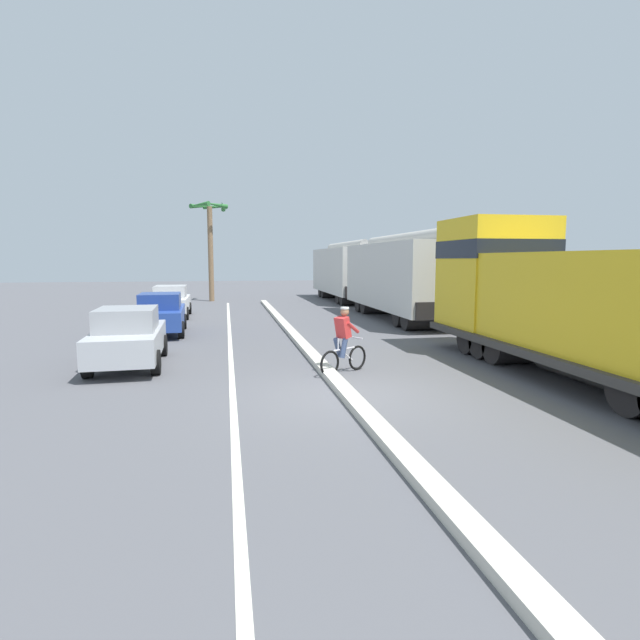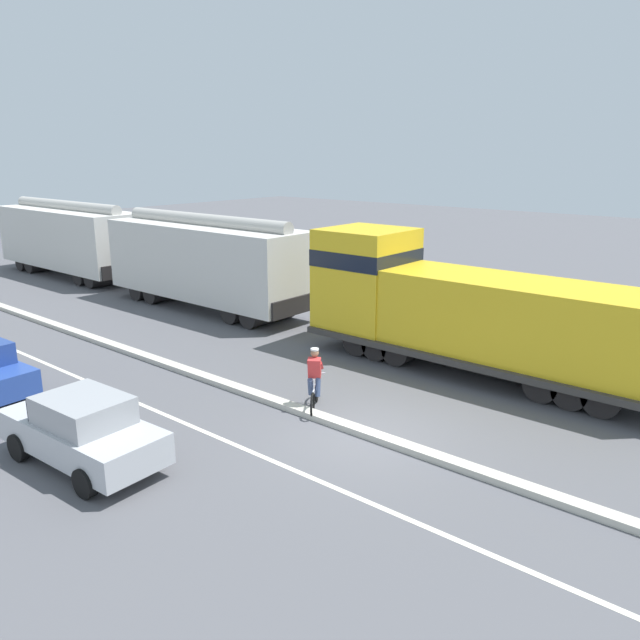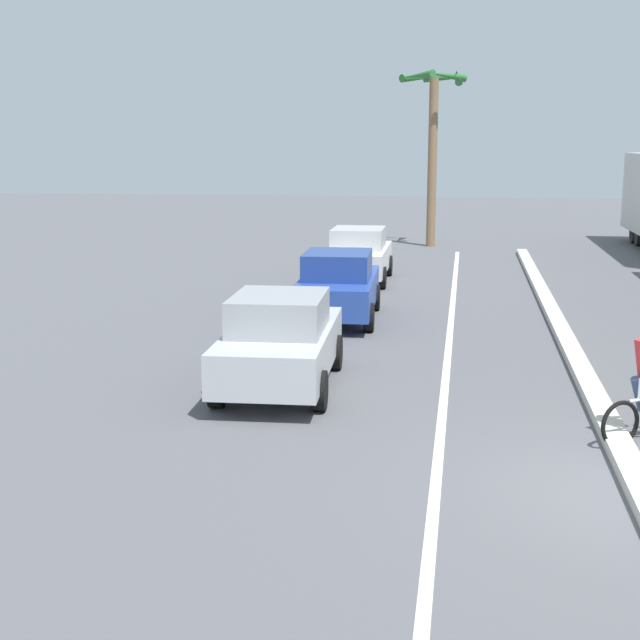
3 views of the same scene
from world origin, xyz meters
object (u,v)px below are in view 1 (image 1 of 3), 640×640
parked_car_blue (161,314)px  locomotive (569,305)px  cyclist (344,342)px  parked_car_silver (128,337)px  hopper_car_middle (346,272)px  palm_tree_near (211,229)px  parked_car_white (171,301)px  hopper_car_lead (402,277)px

parked_car_blue → locomotive: bearing=-40.1°
cyclist → parked_car_silver: bearing=160.7°
parked_car_blue → hopper_car_middle: bearing=52.9°
cyclist → palm_tree_near: palm_tree_near is taller
parked_car_white → hopper_car_middle: bearing=37.4°
hopper_car_middle → parked_car_white: 14.15m
locomotive → cyclist: (-5.49, 1.25, -0.98)m
palm_tree_near → hopper_car_middle: bearing=-7.6°
parked_car_blue → palm_tree_near: palm_tree_near is taller
hopper_car_middle → parked_car_blue: size_ratio=2.48×
locomotive → hopper_car_lead: (-0.00, 12.16, 0.28)m
locomotive → palm_tree_near: size_ratio=1.67×
parked_car_silver → hopper_car_middle: bearing=61.6°
locomotive → parked_car_white: bearing=126.4°
parked_car_blue → hopper_car_lead: bearing=14.9°
cyclist → parked_car_white: bearing=112.3°
hopper_car_lead → palm_tree_near: palm_tree_near is taller
parked_car_silver → cyclist: (5.61, -1.96, 0.00)m
locomotive → hopper_car_lead: locomotive is taller
hopper_car_middle → parked_car_white: (-11.20, -8.56, -1.26)m
cyclist → locomotive: bearing=-12.8°
parked_car_white → palm_tree_near: (1.79, 9.82, 4.22)m
parked_car_blue → parked_car_white: same height
hopper_car_lead → palm_tree_near: bearing=126.2°
hopper_car_lead → cyclist: (-5.49, -10.91, -1.26)m
hopper_car_lead → cyclist: size_ratio=6.18×
hopper_car_middle → palm_tree_near: palm_tree_near is taller
hopper_car_middle → parked_car_white: size_ratio=2.51×
hopper_car_lead → parked_car_silver: hopper_car_lead is taller
hopper_car_middle → cyclist: size_ratio=6.18×
hopper_car_lead → parked_car_silver: bearing=-141.1°
parked_car_white → palm_tree_near: palm_tree_near is taller
parked_car_silver → cyclist: 5.94m
parked_car_silver → palm_tree_near: palm_tree_near is taller
locomotive → parked_car_blue: bearing=139.9°
parked_car_silver → cyclist: bearing=-19.3°
hopper_car_lead → cyclist: bearing=-116.7°
parked_car_silver → locomotive: bearing=-16.1°
hopper_car_lead → parked_car_silver: size_ratio=2.48×
hopper_car_middle → cyclist: hopper_car_middle is taller
hopper_car_lead → parked_car_white: (-11.20, 3.04, -1.26)m
cyclist → hopper_car_middle: bearing=76.3°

